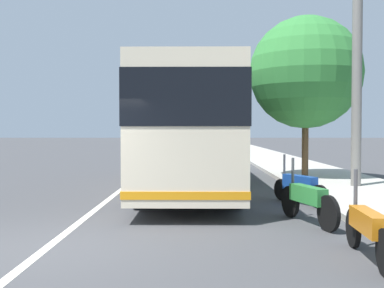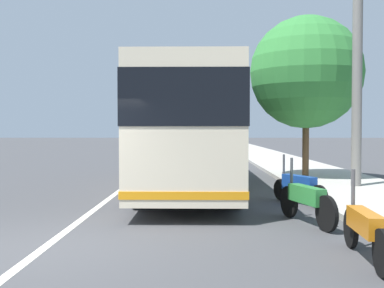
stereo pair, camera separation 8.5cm
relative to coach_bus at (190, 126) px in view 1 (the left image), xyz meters
name	(u,v)px [view 1 (the left image)]	position (x,y,z in m)	size (l,w,h in m)	color
ground_plane	(47,248)	(-7.48, 2.16, -2.01)	(220.00, 220.00, 0.00)	#424244
sidewalk_curb	(324,178)	(2.52, -5.04, -1.94)	(110.00, 3.60, 0.14)	#B2ADA3
lane_divider_line	(134,180)	(2.52, 2.16, -2.01)	(110.00, 0.16, 0.01)	silver
coach_bus	(190,126)	(0.00, 0.00, 0.00)	(11.76, 2.63, 3.48)	beige
motorcycle_nearest_curb	(368,228)	(-8.13, -2.67, -1.55)	(2.11, 0.31, 1.26)	black
motorcycle_far_end	(308,200)	(-5.57, -2.43, -1.53)	(2.08, 0.68, 1.29)	black
motorcycle_mid_row	(299,186)	(-3.16, -2.81, -1.55)	(1.86, 0.99, 1.24)	black
car_side_street	(202,142)	(30.48, -0.78, -1.27)	(4.46, 2.00, 1.53)	red
car_oncoming	(160,140)	(41.82, 4.31, -1.32)	(4.30, 2.05, 1.45)	navy
car_ahead_same_lane	(195,140)	(39.76, -0.01, -1.28)	(4.10, 2.04, 1.51)	black
roadside_tree_mid_block	(306,73)	(2.44, -4.29, 2.01)	(4.17, 4.17, 6.11)	brown
utility_pole	(357,83)	(-0.41, -5.19, 1.34)	(0.31, 0.31, 6.70)	slate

